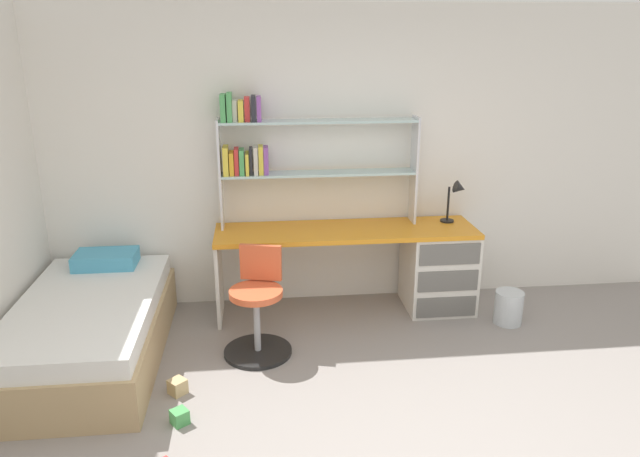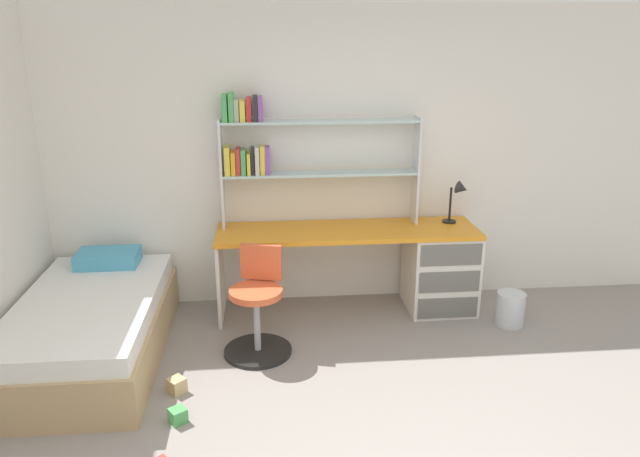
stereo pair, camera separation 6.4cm
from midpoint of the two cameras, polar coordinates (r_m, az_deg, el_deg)
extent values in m
cube|color=white|center=(5.23, 2.60, 6.73)|extent=(6.11, 0.06, 2.60)
cube|color=orange|center=(5.05, 3.09, -0.28)|extent=(2.22, 0.59, 0.04)
cube|color=silver|center=(5.36, 11.80, -3.87)|extent=(0.57, 0.56, 0.72)
cube|color=silver|center=(5.14, -9.20, -4.64)|extent=(0.03, 0.53, 0.72)
cube|color=#64625E|center=(5.20, 12.53, -7.47)|extent=(0.52, 0.01, 0.18)
cube|color=#64625E|center=(5.11, 12.71, -5.04)|extent=(0.52, 0.01, 0.18)
cube|color=#64625E|center=(5.02, 12.90, -2.52)|extent=(0.52, 0.01, 0.18)
cube|color=silver|center=(5.05, -9.05, 5.19)|extent=(0.02, 0.22, 0.92)
cube|color=silver|center=(5.21, 9.57, 5.55)|extent=(0.02, 0.22, 0.92)
cube|color=silver|center=(5.06, 0.40, 5.33)|extent=(1.64, 0.22, 0.02)
cube|color=silver|center=(4.98, 0.41, 10.29)|extent=(1.64, 0.22, 0.02)
cube|color=yellow|center=(5.02, -8.52, 6.52)|extent=(0.04, 0.19, 0.24)
cube|color=gold|center=(5.02, -7.97, 6.28)|extent=(0.04, 0.18, 0.19)
cube|color=red|center=(5.02, -7.51, 6.46)|extent=(0.04, 0.15, 0.22)
cube|color=#4CA559|center=(5.02, -7.01, 6.43)|extent=(0.04, 0.17, 0.21)
cube|color=yellow|center=(5.02, -6.50, 6.28)|extent=(0.03, 0.19, 0.18)
cube|color=#26262D|center=(5.01, -6.14, 6.52)|extent=(0.02, 0.14, 0.22)
cube|color=beige|center=(5.01, -5.69, 6.60)|extent=(0.03, 0.19, 0.23)
cube|color=yellow|center=(5.01, -5.19, 6.62)|extent=(0.04, 0.15, 0.23)
cube|color=purple|center=(5.01, -4.70, 6.59)|extent=(0.04, 0.15, 0.23)
cube|color=#4CA559|center=(4.95, -8.77, 11.42)|extent=(0.04, 0.20, 0.22)
cube|color=#4CA559|center=(4.95, -8.17, 11.51)|extent=(0.04, 0.19, 0.23)
cube|color=beige|center=(4.95, -7.66, 11.19)|extent=(0.04, 0.13, 0.17)
cube|color=yellow|center=(4.95, -7.09, 11.19)|extent=(0.04, 0.17, 0.17)
cube|color=red|center=(4.95, -6.49, 11.37)|extent=(0.04, 0.12, 0.19)
cube|color=#26262D|center=(4.95, -5.88, 11.45)|extent=(0.04, 0.17, 0.20)
cube|color=purple|center=(4.95, -5.37, 11.42)|extent=(0.04, 0.18, 0.20)
cylinder|color=black|center=(5.35, 12.65, 0.68)|extent=(0.12, 0.12, 0.02)
cylinder|color=black|center=(5.31, 12.77, 2.31)|extent=(0.02, 0.02, 0.30)
cone|color=black|center=(5.25, 13.88, 3.75)|extent=(0.12, 0.11, 0.13)
cylinder|color=black|center=(4.67, -5.59, -11.64)|extent=(0.52, 0.52, 0.03)
cylinder|color=#A5A8AD|center=(4.56, -5.67, -9.19)|extent=(0.05, 0.05, 0.48)
cylinder|color=#D85933|center=(4.45, -5.78, -6.16)|extent=(0.40, 0.40, 0.05)
cube|color=#D85933|center=(4.54, -5.29, -3.23)|extent=(0.32, 0.12, 0.28)
cube|color=tan|center=(4.81, -20.80, -9.72)|extent=(1.03, 1.86, 0.35)
cube|color=white|center=(4.71, -21.13, -7.07)|extent=(0.97, 1.80, 0.14)
cube|color=#4CA5CC|center=(5.27, -19.40, -2.70)|extent=(0.50, 0.32, 0.12)
cylinder|color=silver|center=(5.27, 18.18, -7.35)|extent=(0.24, 0.24, 0.28)
cube|color=tan|center=(4.28, -13.19, -14.49)|extent=(0.15, 0.15, 0.10)
cube|color=#479E51|center=(4.00, -13.05, -17.14)|extent=(0.13, 0.13, 0.10)
camera|label=1|loc=(0.03, -89.57, 0.14)|focal=33.25mm
camera|label=2|loc=(0.03, 90.43, -0.14)|focal=33.25mm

